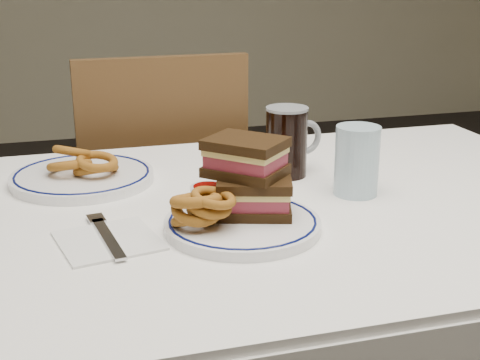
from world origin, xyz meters
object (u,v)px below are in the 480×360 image
object	(u,v)px
reuben_sandwich	(250,176)
beer_mug	(288,141)
chair_far	(159,206)
far_plate	(82,177)
main_plate	(242,224)

from	to	relation	value
reuben_sandwich	beer_mug	distance (m)	0.26
chair_far	reuben_sandwich	size ratio (longest dim) A/B	6.04
beer_mug	far_plate	xyz separation A→B (m)	(-0.39, 0.07, -0.06)
chair_far	main_plate	size ratio (longest dim) A/B	3.77
main_plate	beer_mug	size ratio (longest dim) A/B	1.81
chair_far	reuben_sandwich	distance (m)	0.83
reuben_sandwich	far_plate	xyz separation A→B (m)	(-0.25, 0.28, -0.07)
far_plate	beer_mug	bearing A→B (deg)	-9.59
chair_far	main_plate	distance (m)	0.83
chair_far	far_plate	size ratio (longest dim) A/B	3.45
reuben_sandwich	chair_far	bearing A→B (deg)	92.46
reuben_sandwich	beer_mug	bearing A→B (deg)	56.68
chair_far	far_plate	distance (m)	0.58
far_plate	chair_far	bearing A→B (deg)	65.46
chair_far	beer_mug	size ratio (longest dim) A/B	6.81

